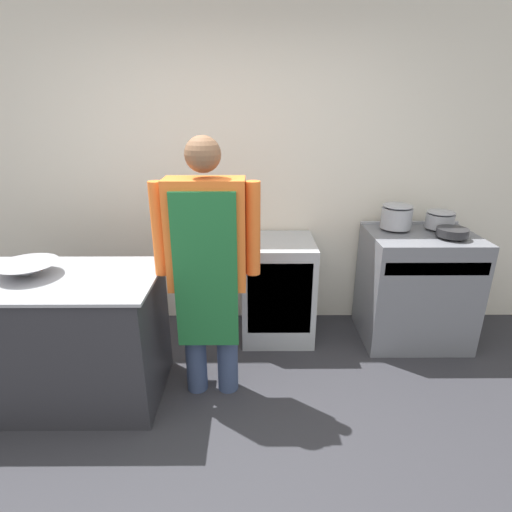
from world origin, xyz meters
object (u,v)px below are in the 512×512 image
object	(u,v)px
mixing_bowl	(28,269)
stock_pot	(397,215)
sauce_pot	(440,219)
fridge_unit	(277,289)
saute_pan	(452,232)
stove	(415,287)
person_cook	(207,258)

from	to	relation	value
mixing_bowl	stock_pot	xyz separation A→B (m)	(2.54, 0.81, 0.13)
mixing_bowl	sauce_pot	world-z (taller)	sauce_pot
stock_pot	sauce_pot	bearing A→B (deg)	0.00
fridge_unit	stock_pot	xyz separation A→B (m)	(0.94, 0.05, 0.62)
fridge_unit	saute_pan	world-z (taller)	saute_pan
fridge_unit	sauce_pot	xyz separation A→B (m)	(1.30, 0.05, 0.59)
stove	mixing_bowl	world-z (taller)	mixing_bowl
saute_pan	mixing_bowl	bearing A→B (deg)	-168.64
fridge_unit	saute_pan	bearing A→B (deg)	-7.53
mixing_bowl	stock_pot	bearing A→B (deg)	17.61
stove	stock_pot	xyz separation A→B (m)	(-0.19, 0.11, 0.58)
sauce_pot	fridge_unit	bearing A→B (deg)	-177.64
person_cook	saute_pan	size ratio (longest dim) A/B	7.46
person_cook	stock_pot	distance (m)	1.63
sauce_pot	saute_pan	bearing A→B (deg)	-90.00
person_cook	saute_pan	xyz separation A→B (m)	(1.78, 0.56, -0.00)
fridge_unit	sauce_pot	size ratio (longest dim) A/B	3.85
fridge_unit	saute_pan	xyz separation A→B (m)	(1.30, -0.17, 0.55)
stove	sauce_pot	xyz separation A→B (m)	(0.17, 0.11, 0.55)
mixing_bowl	saute_pan	bearing A→B (deg)	11.36
person_cook	stock_pot	size ratio (longest dim) A/B	7.10
fridge_unit	mixing_bowl	size ratio (longest dim) A/B	2.29
person_cook	stock_pot	xyz separation A→B (m)	(1.43, 0.79, 0.07)
stove	sauce_pot	size ratio (longest dim) A/B	4.28
fridge_unit	saute_pan	size ratio (longest dim) A/B	3.70
stove	person_cook	world-z (taller)	person_cook
stock_pot	person_cook	bearing A→B (deg)	-151.13
sauce_pot	person_cook	bearing A→B (deg)	-156.14
stove	sauce_pot	world-z (taller)	sauce_pot
stove	sauce_pot	distance (m)	0.59
stove	stock_pot	size ratio (longest dim) A/B	3.91
fridge_unit	stock_pot	distance (m)	1.13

